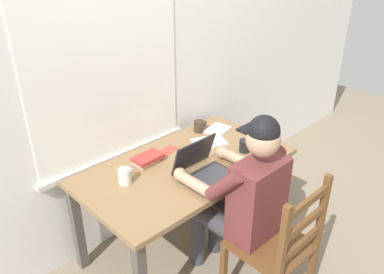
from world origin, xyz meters
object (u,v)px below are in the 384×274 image
desk (186,175)px  computer_mouse (239,165)px  landscape_photo_print (169,150)px  seated_person (243,196)px  laptop (204,168)px  coffee_mug_white (125,176)px  coffee_mug_spare (199,126)px  book_stack_main (147,159)px  coffee_mug_dark (245,146)px  wooden_chair (278,248)px

desk → computer_mouse: bearing=-50.2°
landscape_photo_print → computer_mouse: bearing=-75.6°
computer_mouse → seated_person: bearing=-134.0°
laptop → coffee_mug_white: laptop is taller
desk → computer_mouse: (0.23, -0.27, 0.10)m
seated_person → landscape_photo_print: size_ratio=9.56×
desk → coffee_mug_white: bearing=167.2°
coffee_mug_spare → book_stack_main: bearing=-171.5°
seated_person → coffee_mug_dark: (0.39, 0.31, 0.07)m
laptop → book_stack_main: size_ratio=1.64×
coffee_mug_white → coffee_mug_spare: bearing=12.7°
computer_mouse → book_stack_main: size_ratio=0.50×
computer_mouse → coffee_mug_spare: bearing=71.9°
laptop → coffee_mug_dark: bearing=2.4°
desk → seated_person: size_ratio=1.15×
coffee_mug_white → landscape_photo_print: bearing=15.2°
coffee_mug_spare → book_stack_main: size_ratio=0.59×
wooden_chair → coffee_mug_white: 1.01m
wooden_chair → landscape_photo_print: wooden_chair is taller
coffee_mug_spare → landscape_photo_print: bearing=-170.5°
wooden_chair → computer_mouse: wooden_chair is taller
coffee_mug_dark → book_stack_main: coffee_mug_dark is taller
seated_person → computer_mouse: size_ratio=12.42×
desk → coffee_mug_spare: size_ratio=12.05×
book_stack_main → coffee_mug_spare: bearing=8.5°
seated_person → book_stack_main: seated_person is taller
laptop → landscape_photo_print: 0.41m
wooden_chair → laptop: (-0.04, 0.58, 0.30)m
seated_person → coffee_mug_spare: (0.38, 0.76, 0.07)m
seated_person → book_stack_main: bearing=107.0°
computer_mouse → coffee_mug_white: coffee_mug_white is taller
wooden_chair → coffee_mug_dark: bearing=56.8°
computer_mouse → coffee_mug_spare: (0.18, 0.55, 0.03)m
seated_person → book_stack_main: size_ratio=6.17×
seated_person → coffee_mug_dark: bearing=38.9°
laptop → computer_mouse: size_ratio=3.30×
wooden_chair → book_stack_main: 1.01m
coffee_mug_dark → coffee_mug_spare: bearing=91.4°
laptop → coffee_mug_spare: 0.62m
seated_person → wooden_chair: size_ratio=1.32×
coffee_mug_dark → coffee_mug_spare: 0.44m
computer_mouse → coffee_mug_white: size_ratio=0.85×
wooden_chair → coffee_mug_white: wooden_chair is taller
laptop → computer_mouse: 0.26m
coffee_mug_spare → laptop: bearing=-132.2°
desk → seated_person: 0.48m
seated_person → landscape_photo_print: seated_person is taller
seated_person → landscape_photo_print: (0.01, 0.69, 0.02)m
wooden_chair → laptop: 0.65m
coffee_mug_white → wooden_chair: bearing=-62.1°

